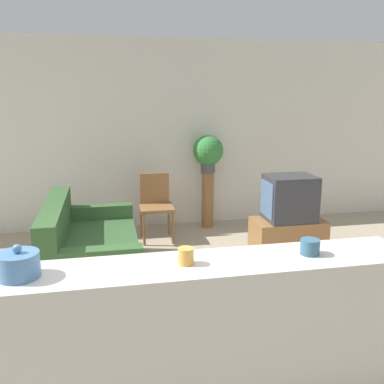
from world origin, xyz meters
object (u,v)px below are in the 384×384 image
(couch, at_px, (89,253))
(television, at_px, (289,198))
(potted_plant, at_px, (208,152))
(decorative_bowl, at_px, (19,265))
(wooden_chair, at_px, (156,203))

(couch, height_order, television, television)
(television, bearing_deg, potted_plant, 112.87)
(television, relative_size, decorative_bowl, 2.51)
(couch, height_order, decorative_bowl, decorative_bowl)
(couch, relative_size, decorative_bowl, 7.41)
(couch, distance_m, wooden_chair, 1.46)
(couch, relative_size, potted_plant, 3.06)
(couch, distance_m, decorative_bowl, 2.27)
(television, xyz_separation_m, wooden_chair, (-1.42, 1.10, -0.26))
(television, xyz_separation_m, potted_plant, (-0.62, 1.46, 0.36))
(couch, xyz_separation_m, wooden_chair, (0.86, 1.16, 0.21))
(couch, bearing_deg, television, 1.62)
(couch, bearing_deg, wooden_chair, 53.67)
(decorative_bowl, bearing_deg, television, 40.71)
(television, relative_size, wooden_chair, 0.63)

